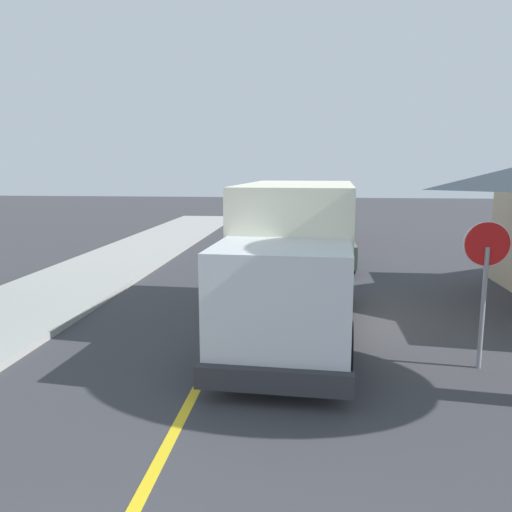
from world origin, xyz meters
The scene contains 5 objects.
centre_line_yellow centered at (0.00, 10.00, 0.00)m, with size 0.16×56.00×0.01m, color gold.
box_truck centered at (1.48, 9.31, 1.77)m, with size 2.76×7.29×3.20m.
parked_car_near centered at (2.42, 16.95, 0.79)m, with size 1.81×4.40×1.67m.
parked_car_mid centered at (2.36, 23.44, 0.79)m, with size 1.83×4.41×1.67m.
stop_sign centered at (4.86, 7.43, 1.86)m, with size 0.80×0.10×2.65m.
Camera 1 is at (1.80, -1.73, 3.56)m, focal length 35.97 mm.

